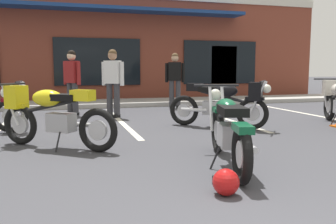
{
  "coord_description": "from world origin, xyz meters",
  "views": [
    {
      "loc": [
        -1.22,
        -1.48,
        1.21
      ],
      "look_at": [
        0.28,
        3.67,
        0.55
      ],
      "focal_mm": 38.12,
      "sensor_mm": 36.0,
      "label": 1
    }
  ],
  "objects_px": {
    "helmet_on_pavement": "(226,182)",
    "person_by_back_row": "(113,79)",
    "motorcycle_foreground_classic": "(228,129)",
    "motorcycle_orange_scrambler": "(51,113)",
    "motorcycle_green_cafe_racer": "(223,102)",
    "person_in_black_shirt": "(175,77)",
    "person_near_building": "(72,78)"
  },
  "relations": [
    {
      "from": "helmet_on_pavement",
      "to": "person_by_back_row",
      "type": "bearing_deg",
      "value": 92.84
    },
    {
      "from": "motorcycle_foreground_classic",
      "to": "motorcycle_orange_scrambler",
      "type": "xyz_separation_m",
      "value": [
        -2.15,
        1.69,
        0.07
      ]
    },
    {
      "from": "motorcycle_green_cafe_racer",
      "to": "helmet_on_pavement",
      "type": "bearing_deg",
      "value": -114.41
    },
    {
      "from": "person_in_black_shirt",
      "to": "motorcycle_green_cafe_racer",
      "type": "bearing_deg",
      "value": -92.39
    },
    {
      "from": "motorcycle_green_cafe_racer",
      "to": "person_in_black_shirt",
      "type": "xyz_separation_m",
      "value": [
        0.16,
        3.76,
        0.42
      ]
    },
    {
      "from": "person_in_black_shirt",
      "to": "motorcycle_orange_scrambler",
      "type": "bearing_deg",
      "value": -126.29
    },
    {
      "from": "motorcycle_green_cafe_racer",
      "to": "person_in_black_shirt",
      "type": "height_order",
      "value": "person_in_black_shirt"
    },
    {
      "from": "motorcycle_foreground_classic",
      "to": "helmet_on_pavement",
      "type": "bearing_deg",
      "value": -116.43
    },
    {
      "from": "person_near_building",
      "to": "helmet_on_pavement",
      "type": "distance_m",
      "value": 6.72
    },
    {
      "from": "motorcycle_foreground_classic",
      "to": "person_in_black_shirt",
      "type": "xyz_separation_m",
      "value": [
        1.32,
        6.4,
        0.49
      ]
    },
    {
      "from": "motorcycle_green_cafe_racer",
      "to": "person_near_building",
      "type": "relative_size",
      "value": 1.05
    },
    {
      "from": "helmet_on_pavement",
      "to": "motorcycle_green_cafe_racer",
      "type": "bearing_deg",
      "value": 65.59
    },
    {
      "from": "helmet_on_pavement",
      "to": "motorcycle_orange_scrambler",
      "type": "bearing_deg",
      "value": 121.98
    },
    {
      "from": "motorcycle_foreground_classic",
      "to": "person_by_back_row",
      "type": "height_order",
      "value": "person_by_back_row"
    },
    {
      "from": "helmet_on_pavement",
      "to": "motorcycle_foreground_classic",
      "type": "bearing_deg",
      "value": 63.57
    },
    {
      "from": "person_by_back_row",
      "to": "helmet_on_pavement",
      "type": "height_order",
      "value": "person_by_back_row"
    },
    {
      "from": "motorcycle_foreground_classic",
      "to": "person_in_black_shirt",
      "type": "height_order",
      "value": "person_in_black_shirt"
    },
    {
      "from": "motorcycle_green_cafe_racer",
      "to": "motorcycle_foreground_classic",
      "type": "bearing_deg",
      "value": -113.65
    },
    {
      "from": "person_in_black_shirt",
      "to": "person_by_back_row",
      "type": "relative_size",
      "value": 1.0
    },
    {
      "from": "motorcycle_green_cafe_racer",
      "to": "helmet_on_pavement",
      "type": "xyz_separation_m",
      "value": [
        -1.64,
        -3.62,
        -0.4
      ]
    },
    {
      "from": "motorcycle_foreground_classic",
      "to": "helmet_on_pavement",
      "type": "xyz_separation_m",
      "value": [
        -0.48,
        -0.97,
        -0.33
      ]
    },
    {
      "from": "motorcycle_green_cafe_racer",
      "to": "person_by_back_row",
      "type": "bearing_deg",
      "value": 131.23
    },
    {
      "from": "motorcycle_foreground_classic",
      "to": "person_by_back_row",
      "type": "bearing_deg",
      "value": 99.04
    },
    {
      "from": "motorcycle_green_cafe_racer",
      "to": "helmet_on_pavement",
      "type": "relative_size",
      "value": 6.77
    },
    {
      "from": "person_near_building",
      "to": "helmet_on_pavement",
      "type": "relative_size",
      "value": 6.44
    },
    {
      "from": "person_by_back_row",
      "to": "person_near_building",
      "type": "bearing_deg",
      "value": 142.75
    },
    {
      "from": "motorcycle_foreground_classic",
      "to": "motorcycle_orange_scrambler",
      "type": "height_order",
      "value": "same"
    },
    {
      "from": "motorcycle_orange_scrambler",
      "to": "motorcycle_foreground_classic",
      "type": "bearing_deg",
      "value": -38.22
    },
    {
      "from": "motorcycle_orange_scrambler",
      "to": "helmet_on_pavement",
      "type": "distance_m",
      "value": 3.16
    },
    {
      "from": "motorcycle_foreground_classic",
      "to": "person_near_building",
      "type": "distance_m",
      "value": 5.86
    },
    {
      "from": "motorcycle_foreground_classic",
      "to": "motorcycle_orange_scrambler",
      "type": "relative_size",
      "value": 1.17
    },
    {
      "from": "person_in_black_shirt",
      "to": "motorcycle_foreground_classic",
      "type": "bearing_deg",
      "value": -101.62
    }
  ]
}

